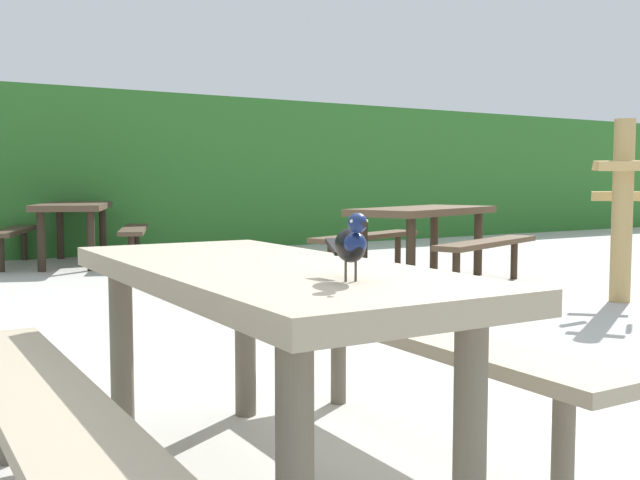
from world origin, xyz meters
TOP-DOWN VIEW (x-y plane):
  - ground_plane at (0.00, 0.00)m, footprint 60.00×60.00m
  - picnic_table_foreground at (-0.35, 0.16)m, footprint 1.71×1.81m
  - bird_grackle at (-0.36, -0.36)m, footprint 0.12×0.28m
  - picnic_table_mid_left at (3.40, 3.84)m, footprint 2.19×2.17m
  - picnic_table_mid_right at (0.73, 7.17)m, footprint 2.18×2.19m
  - stalk_post_right_side at (3.91, 1.91)m, footprint 0.66×0.64m

SIDE VIEW (x-z plane):
  - ground_plane at x=0.00m, z-range 0.00..0.00m
  - picnic_table_foreground at x=-0.35m, z-range 0.19..0.93m
  - picnic_table_mid_left at x=3.40m, z-range 0.19..0.93m
  - picnic_table_mid_right at x=0.73m, z-range 0.19..0.93m
  - stalk_post_right_side at x=3.91m, z-range 0.02..1.54m
  - bird_grackle at x=-0.36m, z-range 0.75..0.94m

